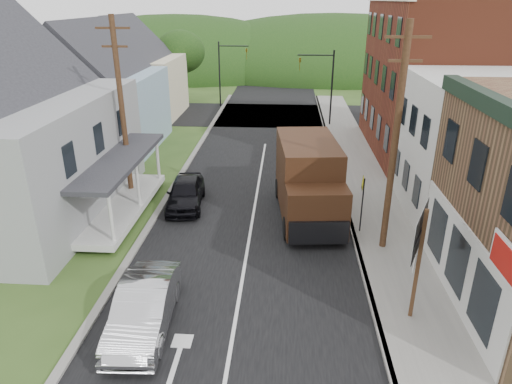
% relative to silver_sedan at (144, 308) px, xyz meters
% --- Properties ---
extents(ground, '(120.00, 120.00, 0.00)m').
position_rel_silver_sedan_xyz_m(ground, '(2.78, 2.02, -0.75)').
color(ground, '#2D4719').
rests_on(ground, ground).
extents(road, '(9.00, 90.00, 0.02)m').
position_rel_silver_sedan_xyz_m(road, '(2.78, 12.02, -0.75)').
color(road, black).
rests_on(road, ground).
extents(cross_road, '(60.00, 9.00, 0.02)m').
position_rel_silver_sedan_xyz_m(cross_road, '(2.78, 29.02, -0.75)').
color(cross_road, black).
rests_on(cross_road, ground).
extents(sidewalk_right, '(2.80, 55.00, 0.15)m').
position_rel_silver_sedan_xyz_m(sidewalk_right, '(8.68, 10.02, -0.67)').
color(sidewalk_right, slate).
rests_on(sidewalk_right, ground).
extents(curb_right, '(0.20, 55.00, 0.15)m').
position_rel_silver_sedan_xyz_m(curb_right, '(7.33, 10.02, -0.67)').
color(curb_right, slate).
rests_on(curb_right, ground).
extents(curb_left, '(0.30, 55.00, 0.12)m').
position_rel_silver_sedan_xyz_m(curb_left, '(-1.87, 10.02, -0.69)').
color(curb_left, slate).
rests_on(curb_left, ground).
extents(storefront_white, '(8.00, 7.00, 6.50)m').
position_rel_silver_sedan_xyz_m(storefront_white, '(14.08, 9.52, 2.50)').
color(storefront_white, silver).
rests_on(storefront_white, ground).
extents(storefront_red, '(8.00, 12.00, 10.00)m').
position_rel_silver_sedan_xyz_m(storefront_red, '(14.08, 19.02, 4.25)').
color(storefront_red, maroon).
rests_on(storefront_red, ground).
extents(house_blue, '(7.14, 8.16, 7.28)m').
position_rel_silver_sedan_xyz_m(house_blue, '(-8.22, 19.02, 2.94)').
color(house_blue, '#8DADC1').
rests_on(house_blue, ground).
extents(house_cream, '(7.14, 8.16, 7.28)m').
position_rel_silver_sedan_xyz_m(house_cream, '(-8.72, 28.02, 2.94)').
color(house_cream, beige).
rests_on(house_cream, ground).
extents(utility_pole_right, '(1.60, 0.26, 9.00)m').
position_rel_silver_sedan_xyz_m(utility_pole_right, '(8.38, 5.52, 3.91)').
color(utility_pole_right, '#472D19').
rests_on(utility_pole_right, ground).
extents(utility_pole_left, '(1.60, 0.26, 9.00)m').
position_rel_silver_sedan_xyz_m(utility_pole_left, '(-3.72, 10.02, 3.91)').
color(utility_pole_left, '#472D19').
rests_on(utility_pole_left, ground).
extents(traffic_signal_right, '(2.87, 0.20, 6.00)m').
position_rel_silver_sedan_xyz_m(traffic_signal_right, '(7.08, 25.52, 3.01)').
color(traffic_signal_right, black).
rests_on(traffic_signal_right, ground).
extents(traffic_signal_left, '(2.87, 0.20, 6.00)m').
position_rel_silver_sedan_xyz_m(traffic_signal_left, '(-1.52, 32.52, 3.01)').
color(traffic_signal_left, black).
rests_on(traffic_signal_left, ground).
extents(tree_left_c, '(5.80, 5.80, 8.41)m').
position_rel_silver_sedan_xyz_m(tree_left_c, '(-16.22, 22.02, 5.19)').
color(tree_left_c, '#382616').
rests_on(tree_left_c, ground).
extents(tree_left_d, '(4.80, 4.80, 6.94)m').
position_rel_silver_sedan_xyz_m(tree_left_d, '(-6.22, 34.02, 4.14)').
color(tree_left_d, '#382616').
rests_on(tree_left_d, ground).
extents(forested_ridge, '(90.00, 30.00, 16.00)m').
position_rel_silver_sedan_xyz_m(forested_ridge, '(2.78, 57.02, -0.75)').
color(forested_ridge, black).
rests_on(forested_ridge, ground).
extents(silver_sedan, '(1.82, 4.62, 1.50)m').
position_rel_silver_sedan_xyz_m(silver_sedan, '(0.00, 0.00, 0.00)').
color(silver_sedan, '#ADAEB2').
rests_on(silver_sedan, ground).
extents(dark_sedan, '(2.05, 4.34, 1.43)m').
position_rel_silver_sedan_xyz_m(dark_sedan, '(-0.66, 9.20, -0.03)').
color(dark_sedan, black).
rests_on(dark_sedan, ground).
extents(delivery_van, '(3.22, 6.64, 3.59)m').
position_rel_silver_sedan_xyz_m(delivery_van, '(5.36, 8.44, 1.07)').
color(delivery_van, '#321B0E').
rests_on(delivery_van, ground).
extents(route_sign_cluster, '(0.94, 2.02, 3.80)m').
position_rel_silver_sedan_xyz_m(route_sign_cluster, '(8.38, 1.00, 1.86)').
color(route_sign_cluster, '#472D19').
rests_on(route_sign_cluster, sidewalk_right).
extents(warning_sign, '(0.23, 0.71, 2.65)m').
position_rel_silver_sedan_xyz_m(warning_sign, '(7.59, 6.77, 1.10)').
color(warning_sign, black).
rests_on(warning_sign, sidewalk_right).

